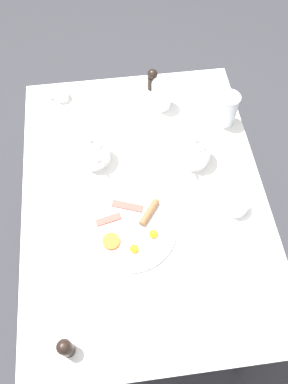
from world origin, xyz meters
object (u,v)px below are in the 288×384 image
Objects in this scene: teapot_near at (93,150)px; spoon_for_tea at (57,212)px; water_glass_tall at (227,109)px; teacup_with_saucer_left at (236,205)px; teapot_far at (195,150)px; breakfast_plate at (132,228)px; fork_by_plate at (243,313)px; knife_by_plate at (143,326)px; creamer_jug at (60,93)px; pepper_grinder at (152,79)px; salt_grinder at (66,348)px; water_glass_short at (162,95)px.

teapot_near is 1.40× the size of spoon_for_tea.
teacup_with_saucer_left is at bearing 82.21° from water_glass_tall.
teapot_far is 0.25m from teacup_with_saucer_left.
breakfast_plate is 0.44m from fork_by_plate.
breakfast_plate is 2.26× the size of water_glass_tall.
knife_by_plate is 1.36× the size of spoon_for_tea.
creamer_jug is (0.12, -0.32, -0.03)m from teapot_near.
fork_by_plate is at bearing 17.36° from teapot_far.
pepper_grinder is 0.96m from fork_by_plate.
teacup_with_saucer_left is 0.61m from spoon_for_tea.
teapot_near is at bearing -99.97° from salt_grinder.
teacup_with_saucer_left is at bearing 110.12° from water_glass_short.
teapot_near reaches higher than spoon_for_tea.
breakfast_plate is at bearing 71.35° from water_glass_short.
water_glass_tall reaches higher than pepper_grinder.
breakfast_plate is at bearing 109.80° from creamer_jug.
salt_grinder is at bearing 10.29° from knife_by_plate.
water_glass_tall reaches higher than teapot_far.
salt_grinder is 0.67× the size of spoon_for_tea.
teapot_far is at bearing 142.80° from creamer_jug.
fork_by_plate is (-0.04, 0.57, -0.05)m from teapot_far.
spoon_for_tea is at bearing -55.06° from teapot_near.
water_glass_short reaches higher than pepper_grinder.
knife_by_plate is at bearing 43.64° from teacup_with_saucer_left.
teapot_far is 0.78m from salt_grinder.
salt_grinder is 0.45m from spoon_for_tea.
water_glass_tall is 1.15× the size of water_glass_short.
fork_by_plate is at bearing 119.27° from creamer_jug.
teapot_far is 1.06× the size of knife_by_plate.
breakfast_plate is 0.67m from creamer_jug.
teapot_far is 0.61m from creamer_jug.
teapot_far is 1.44× the size of spoon_for_tea.
teacup_with_saucer_left is at bearing -174.52° from breakfast_plate.
water_glass_tall is 0.26m from water_glass_short.
salt_grinder is (0.40, 0.89, -0.01)m from water_glass_short.
water_glass_short reaches higher than teacup_with_saucer_left.
spoon_for_tea is (0.25, -0.10, -0.01)m from breakfast_plate.
water_glass_short is (-0.29, -0.23, 0.01)m from teapot_near.
teacup_with_saucer_left is 0.80× the size of knife_by_plate.
teacup_with_saucer_left is at bearing 108.82° from pepper_grinder.
pepper_grinder reaches higher than breakfast_plate.
spoon_for_tea is (0.43, 0.44, -0.06)m from water_glass_short.
knife_by_plate is at bearing -0.35° from fork_by_plate.
teacup_with_saucer_left is 0.36m from fork_by_plate.
teacup_with_saucer_left is 0.70m from salt_grinder.
teapot_near is 0.67m from salt_grinder.
salt_grinder is at bearing 33.56° from teacup_with_saucer_left.
water_glass_short reaches higher than salt_grinder.
water_glass_short is at bearing -114.40° from salt_grinder.
spoon_for_tea is at bearing 87.52° from creamer_jug.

